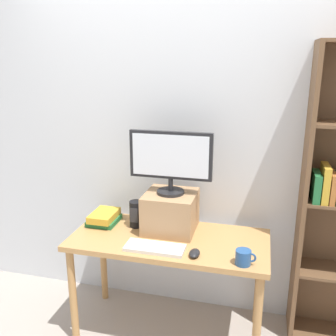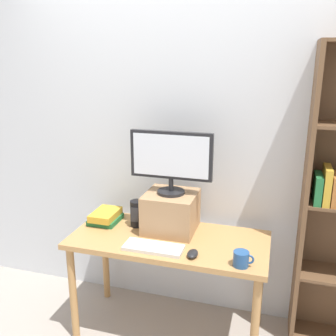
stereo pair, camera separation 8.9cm
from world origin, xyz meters
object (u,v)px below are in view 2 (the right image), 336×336
at_px(desk, 169,250).
at_px(computer_monitor, 171,159).
at_px(book_stack, 105,217).
at_px(coffee_mug, 241,259).
at_px(riser_box, 171,212).
at_px(keyboard, 153,247).
at_px(desk_speaker, 137,213).
at_px(computer_mouse, 193,254).

distance_m(desk, computer_monitor, 0.61).
distance_m(computer_monitor, book_stack, 0.67).
xyz_separation_m(desk, coffee_mug, (0.50, -0.22, 0.14)).
relative_size(riser_box, keyboard, 0.92).
bearing_deg(coffee_mug, desk_speaker, 156.44).
height_order(riser_box, desk_speaker, riser_box).
height_order(computer_mouse, book_stack, book_stack).
bearing_deg(desk_speaker, book_stack, -178.86).
bearing_deg(keyboard, computer_monitor, 84.89).
relative_size(book_stack, desk_speaker, 1.30).
xyz_separation_m(computer_mouse, book_stack, (-0.71, 0.30, 0.02)).
bearing_deg(book_stack, computer_mouse, -22.94).
bearing_deg(keyboard, coffee_mug, -4.47).
bearing_deg(computer_monitor, coffee_mug, -33.27).
xyz_separation_m(computer_monitor, desk_speaker, (-0.25, -0.01, -0.41)).
bearing_deg(riser_box, coffee_mug, -33.38).
height_order(desk, desk_speaker, desk_speaker).
bearing_deg(desk_speaker, keyboard, -52.82).
xyz_separation_m(riser_box, coffee_mug, (0.51, -0.34, -0.09)).
bearing_deg(coffee_mug, book_stack, 161.96).
relative_size(riser_box, book_stack, 1.40).
bearing_deg(computer_monitor, computer_mouse, -54.18).
relative_size(desk, computer_mouse, 12.46).
height_order(computer_monitor, desk_speaker, computer_monitor).
distance_m(book_stack, coffee_mug, 1.05).
bearing_deg(riser_box, computer_monitor, -90.00).
distance_m(keyboard, coffee_mug, 0.54).
relative_size(computer_monitor, computer_mouse, 5.29).
bearing_deg(computer_monitor, desk, -80.58).
distance_m(keyboard, computer_mouse, 0.25).
height_order(desk, keyboard, keyboard).
xyz_separation_m(desk, riser_box, (-0.02, 0.12, 0.22)).
relative_size(desk, riser_box, 3.80).
xyz_separation_m(keyboard, coffee_mug, (0.54, -0.04, 0.03)).
xyz_separation_m(computer_mouse, coffee_mug, (0.29, -0.02, 0.03)).
xyz_separation_m(desk, keyboard, (-0.05, -0.18, 0.10)).
bearing_deg(riser_box, desk, -80.69).
bearing_deg(computer_monitor, keyboard, -95.11).
xyz_separation_m(keyboard, book_stack, (-0.46, 0.28, 0.03)).
bearing_deg(desk_speaker, coffee_mug, -23.56).
xyz_separation_m(desk, computer_monitor, (-0.02, 0.12, 0.60)).
bearing_deg(desk_speaker, computer_mouse, -33.06).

